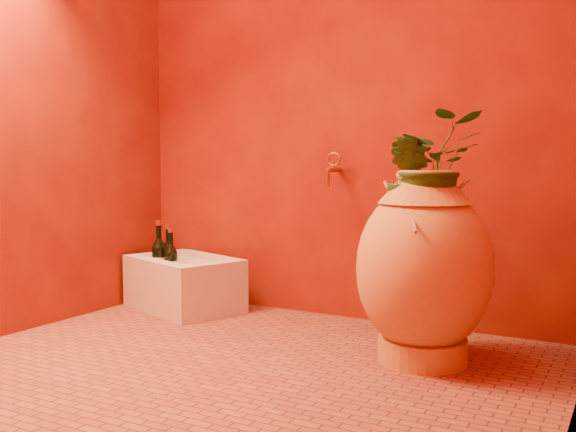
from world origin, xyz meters
The scene contains 11 objects.
floor centered at (0.00, 0.00, 0.00)m, with size 2.50×2.50×0.00m, color brown.
wall_back centered at (0.00, 1.00, 1.25)m, with size 2.50×0.02×2.50m, color #610B05.
wall_left centered at (-1.25, 0.00, 1.25)m, with size 0.02×2.00×2.50m, color #610B05.
amphora centered at (0.64, 0.42, 0.40)m, with size 0.58×0.58×0.81m.
stone_basin centered at (-0.85, 0.72, 0.14)m, with size 0.75×0.65×0.30m.
wine_bottle_a centered at (-0.87, 0.63, 0.27)m, with size 0.08×0.08×0.31m.
wine_bottle_b centered at (-0.96, 0.63, 0.29)m, with size 0.08×0.08×0.35m.
wine_bottle_c centered at (-0.97, 0.73, 0.28)m, with size 0.08×0.08×0.31m.
wall_tap centered at (-0.01, 0.91, 0.81)m, with size 0.08×0.17×0.18m.
plant_main centered at (0.67, 0.42, 0.83)m, with size 0.38×0.33×0.42m, color #1B4619.
plant_side centered at (0.58, 0.38, 0.77)m, with size 0.19×0.15×0.34m, color #1B4619.
Camera 1 is at (1.43, -2.16, 0.83)m, focal length 40.00 mm.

